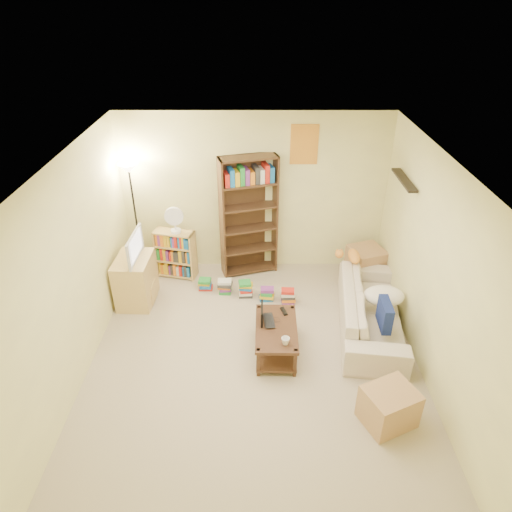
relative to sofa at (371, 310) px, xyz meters
name	(u,v)px	position (x,y,z in m)	size (l,w,h in m)	color
room	(254,245)	(-1.55, -0.62, 1.33)	(4.50, 4.54, 2.52)	#BFAF8F
sofa	(371,310)	(0.00, 0.00, 0.00)	(1.02, 2.06, 0.58)	beige
navy_pillow	(385,315)	(0.04, -0.44, 0.26)	(0.38, 0.11, 0.34)	navy
cream_blanket	(384,296)	(0.15, 0.03, 0.21)	(0.53, 0.38, 0.23)	white
tabby_cat	(351,256)	(-0.16, 0.79, 0.37)	(0.46, 0.21, 0.16)	orange
coffee_table	(276,336)	(-1.28, -0.49, -0.03)	(0.52, 0.92, 0.40)	#492E1C
laptop	(272,321)	(-1.32, -0.38, 0.13)	(0.23, 0.32, 0.02)	black
laptop_screen	(262,313)	(-1.45, -0.38, 0.24)	(0.01, 0.30, 0.20)	white
mug	(285,341)	(-1.18, -0.80, 0.16)	(0.11, 0.11, 0.09)	white
tv_remote	(284,311)	(-1.17, -0.19, 0.13)	(0.05, 0.16, 0.02)	black
tv_stand	(136,280)	(-3.25, 0.61, 0.07)	(0.47, 0.66, 0.71)	#DDBE6B
television	(130,247)	(-3.25, 0.61, 0.62)	(0.12, 0.68, 0.39)	black
tall_bookshelf	(249,214)	(-1.63, 1.43, 0.72)	(0.90, 0.51, 1.91)	#4A2E1C
short_bookshelf	(176,254)	(-2.78, 1.29, 0.10)	(0.65, 0.38, 0.78)	tan
desk_fan	(174,219)	(-2.73, 1.25, 0.73)	(0.28, 0.16, 0.42)	white
floor_lamp	(131,188)	(-3.35, 1.43, 1.15)	(0.31, 0.31, 1.81)	black
side_table	(365,264)	(0.17, 1.16, -0.01)	(0.48, 0.48, 0.55)	tan
end_cabinet	(389,407)	(-0.14, -1.55, -0.07)	(0.51, 0.43, 0.43)	tan
book_stacks	(247,290)	(-1.65, 0.71, -0.18)	(1.45, 0.51, 0.25)	red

